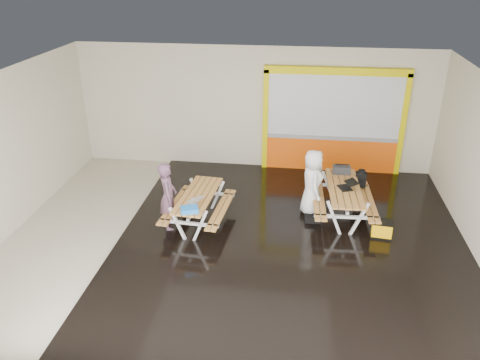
# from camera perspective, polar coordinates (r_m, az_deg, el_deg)

# --- Properties ---
(room) EXTENTS (10.02, 8.02, 3.52)m
(room) POSITION_cam_1_polar(r_m,az_deg,el_deg) (9.81, -0.68, 1.72)
(room) COLOR beige
(room) RESTS_ON ground
(deck) EXTENTS (7.50, 7.98, 0.05)m
(deck) POSITION_cam_1_polar(r_m,az_deg,el_deg) (10.55, 6.17, -7.26)
(deck) COLOR black
(deck) RESTS_ON room
(kiosk) EXTENTS (3.88, 0.16, 3.00)m
(kiosk) POSITION_cam_1_polar(r_m,az_deg,el_deg) (13.55, 11.02, 6.64)
(kiosk) COLOR #FB590A
(kiosk) RESTS_ON room
(picnic_table_left) EXTENTS (1.47, 2.05, 0.78)m
(picnic_table_left) POSITION_cam_1_polar(r_m,az_deg,el_deg) (10.89, -4.99, -2.60)
(picnic_table_left) COLOR #BF823D
(picnic_table_left) RESTS_ON deck
(picnic_table_right) EXTENTS (1.49, 2.13, 0.83)m
(picnic_table_right) POSITION_cam_1_polar(r_m,az_deg,el_deg) (11.34, 12.26, -1.70)
(picnic_table_right) COLOR #BF823D
(picnic_table_right) RESTS_ON deck
(person_left) EXTENTS (0.51, 0.66, 1.59)m
(person_left) POSITION_cam_1_polar(r_m,az_deg,el_deg) (10.72, -8.58, -1.94)
(person_left) COLOR #654358
(person_left) RESTS_ON deck
(person_right) EXTENTS (0.64, 0.86, 1.60)m
(person_right) POSITION_cam_1_polar(r_m,az_deg,el_deg) (11.25, 8.63, -0.29)
(person_right) COLOR white
(person_right) RESTS_ON deck
(laptop_left) EXTENTS (0.41, 0.40, 0.14)m
(laptop_left) POSITION_cam_1_polar(r_m,az_deg,el_deg) (10.46, -5.40, -2.43)
(laptop_left) COLOR silver
(laptop_left) RESTS_ON picnic_table_left
(laptop_right) EXTENTS (0.50, 0.47, 0.17)m
(laptop_right) POSITION_cam_1_polar(r_m,az_deg,el_deg) (11.20, 12.68, -0.68)
(laptop_right) COLOR black
(laptop_right) RESTS_ON picnic_table_right
(blue_pouch) EXTENTS (0.42, 0.36, 0.11)m
(blue_pouch) POSITION_cam_1_polar(r_m,az_deg,el_deg) (10.09, -6.07, -3.53)
(blue_pouch) COLOR blue
(blue_pouch) RESTS_ON picnic_table_left
(toolbox) EXTENTS (0.42, 0.21, 0.24)m
(toolbox) POSITION_cam_1_polar(r_m,az_deg,el_deg) (11.91, 12.04, 1.22)
(toolbox) COLOR black
(toolbox) RESTS_ON picnic_table_right
(backpack) EXTENTS (0.28, 0.21, 0.44)m
(backpack) POSITION_cam_1_polar(r_m,az_deg,el_deg) (11.93, 14.25, 0.18)
(backpack) COLOR black
(backpack) RESTS_ON picnic_table_right
(dark_case) EXTENTS (0.39, 0.30, 0.14)m
(dark_case) POSITION_cam_1_polar(r_m,az_deg,el_deg) (11.28, 8.72, -4.52)
(dark_case) COLOR black
(dark_case) RESTS_ON deck
(fluke_bag) EXTENTS (0.48, 0.34, 0.39)m
(fluke_bag) POSITION_cam_1_polar(r_m,az_deg,el_deg) (10.94, 16.57, -5.68)
(fluke_bag) COLOR black
(fluke_bag) RESTS_ON deck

